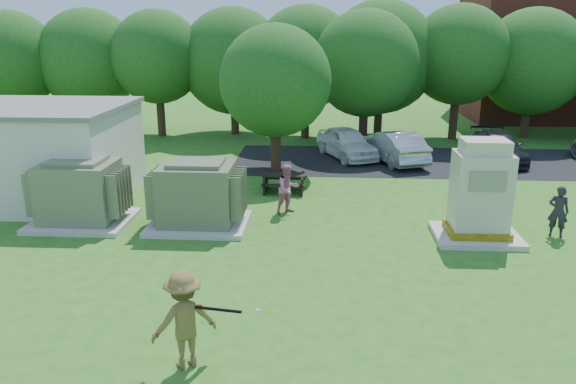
# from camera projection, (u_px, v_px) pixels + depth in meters

# --- Properties ---
(ground) EXTENTS (120.00, 120.00, 0.00)m
(ground) POSITION_uv_depth(u_px,v_px,m) (277.00, 296.00, 12.96)
(ground) COLOR #2D6619
(ground) RESTS_ON ground
(parking_strip) EXTENTS (20.00, 6.00, 0.01)m
(parking_strip) POSITION_uv_depth(u_px,v_px,m) (455.00, 162.00, 25.44)
(parking_strip) COLOR #232326
(parking_strip) RESTS_ON ground
(transformer_left) EXTENTS (3.00, 2.40, 2.07)m
(transformer_left) POSITION_uv_depth(u_px,v_px,m) (80.00, 194.00, 17.38)
(transformer_left) COLOR beige
(transformer_left) RESTS_ON ground
(transformer_right) EXTENTS (3.00, 2.40, 2.07)m
(transformer_right) POSITION_uv_depth(u_px,v_px,m) (198.00, 196.00, 17.15)
(transformer_right) COLOR beige
(transformer_right) RESTS_ON ground
(generator_cabinet) EXTENTS (2.41, 1.97, 2.94)m
(generator_cabinet) POSITION_uv_depth(u_px,v_px,m) (480.00, 196.00, 16.05)
(generator_cabinet) COLOR beige
(generator_cabinet) RESTS_ON ground
(picnic_table) EXTENTS (1.59, 1.19, 0.68)m
(picnic_table) POSITION_uv_depth(u_px,v_px,m) (284.00, 181.00, 20.83)
(picnic_table) COLOR black
(picnic_table) RESTS_ON ground
(batter) EXTENTS (1.39, 1.20, 1.86)m
(batter) POSITION_uv_depth(u_px,v_px,m) (184.00, 320.00, 10.07)
(batter) COLOR brown
(batter) RESTS_ON ground
(person_by_generator) EXTENTS (0.67, 0.57, 1.54)m
(person_by_generator) POSITION_uv_depth(u_px,v_px,m) (558.00, 211.00, 16.36)
(person_by_generator) COLOR #222127
(person_by_generator) RESTS_ON ground
(person_at_picnic) EXTENTS (1.02, 0.99, 1.66)m
(person_at_picnic) POSITION_uv_depth(u_px,v_px,m) (288.00, 189.00, 18.39)
(person_at_picnic) COLOR #C2678A
(person_at_picnic) RESTS_ON ground
(car_white) EXTENTS (3.17, 4.47, 1.41)m
(car_white) POSITION_uv_depth(u_px,v_px,m) (347.00, 143.00, 26.10)
(car_white) COLOR white
(car_white) RESTS_ON ground
(car_silver_a) EXTENTS (2.84, 4.60, 1.43)m
(car_silver_a) POSITION_uv_depth(u_px,v_px,m) (394.00, 146.00, 25.26)
(car_silver_a) COLOR #B2B2B7
(car_silver_a) RESTS_ON ground
(car_dark) EXTENTS (1.80, 4.42, 1.28)m
(car_dark) POSITION_uv_depth(u_px,v_px,m) (498.00, 147.00, 25.46)
(car_dark) COLOR black
(car_dark) RESTS_ON ground
(batting_equipment) EXTENTS (1.26, 0.25, 0.11)m
(batting_equipment) POSITION_uv_depth(u_px,v_px,m) (220.00, 309.00, 9.87)
(batting_equipment) COLOR black
(batting_equipment) RESTS_ON ground
(tree_row) EXTENTS (41.30, 13.30, 7.30)m
(tree_row) POSITION_uv_depth(u_px,v_px,m) (339.00, 61.00, 29.34)
(tree_row) COLOR #47301E
(tree_row) RESTS_ON ground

